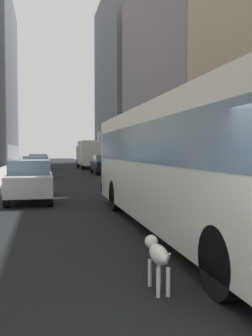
{
  "coord_description": "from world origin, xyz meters",
  "views": [
    {
      "loc": [
        -2.27,
        -2.88,
        1.99
      ],
      "look_at": [
        0.48,
        9.71,
        1.4
      ],
      "focal_mm": 40.52,
      "sensor_mm": 36.0,
      "label": 1
    }
  ],
  "objects_px": {
    "transit_bus": "(188,159)",
    "box_truck": "(89,154)",
    "car_white_van": "(36,167)",
    "dalmatian_dog": "(157,254)",
    "car_blue_hatchback": "(38,162)",
    "car_black_suv": "(104,164)",
    "car_silver_sedan": "(30,180)"
  },
  "relations": [
    {
      "from": "box_truck",
      "to": "car_black_suv",
      "type": "bearing_deg",
      "value": -90.0
    },
    {
      "from": "transit_bus",
      "to": "car_blue_hatchback",
      "type": "relative_size",
      "value": 2.41
    },
    {
      "from": "car_silver_sedan",
      "to": "box_truck",
      "type": "relative_size",
      "value": 0.62
    },
    {
      "from": "transit_bus",
      "to": "box_truck",
      "type": "bearing_deg",
      "value": 87.29
    },
    {
      "from": "car_black_suv",
      "to": "box_truck",
      "type": "height_order",
      "value": "box_truck"
    },
    {
      "from": "car_black_suv",
      "to": "dalmatian_dog",
      "type": "bearing_deg",
      "value": -97.44
    },
    {
      "from": "box_truck",
      "to": "car_white_van",
      "type": "bearing_deg",
      "value": -110.06
    },
    {
      "from": "car_blue_hatchback",
      "to": "car_black_suv",
      "type": "distance_m",
      "value": 10.19
    },
    {
      "from": "dalmatian_dog",
      "to": "car_white_van",
      "type": "bearing_deg",
      "value": 95.44
    },
    {
      "from": "car_black_suv",
      "to": "car_white_van",
      "type": "distance_m",
      "value": 7.22
    },
    {
      "from": "transit_bus",
      "to": "box_truck",
      "type": "relative_size",
      "value": 1.54
    },
    {
      "from": "transit_bus",
      "to": "box_truck",
      "type": "distance_m",
      "value": 33.88
    },
    {
      "from": "car_white_van",
      "to": "dalmatian_dog",
      "type": "bearing_deg",
      "value": -84.56
    },
    {
      "from": "car_silver_sedan",
      "to": "box_truck",
      "type": "bearing_deg",
      "value": 78.29
    },
    {
      "from": "car_black_suv",
      "to": "car_silver_sedan",
      "type": "bearing_deg",
      "value": -109.03
    },
    {
      "from": "car_blue_hatchback",
      "to": "car_black_suv",
      "type": "bearing_deg",
      "value": -56.66
    },
    {
      "from": "transit_bus",
      "to": "car_white_van",
      "type": "bearing_deg",
      "value": 102.2
    },
    {
      "from": "transit_bus",
      "to": "car_black_suv",
      "type": "height_order",
      "value": "transit_bus"
    },
    {
      "from": "car_silver_sedan",
      "to": "box_truck",
      "type": "distance_m",
      "value": 27.6
    },
    {
      "from": "box_truck",
      "to": "transit_bus",
      "type": "bearing_deg",
      "value": -92.71
    },
    {
      "from": "car_black_suv",
      "to": "box_truck",
      "type": "bearing_deg",
      "value": 90.0
    },
    {
      "from": "car_silver_sedan",
      "to": "car_black_suv",
      "type": "distance_m",
      "value": 17.18
    },
    {
      "from": "car_silver_sedan",
      "to": "car_black_suv",
      "type": "xyz_separation_m",
      "value": [
        5.6,
        16.24,
        0.0
      ]
    },
    {
      "from": "transit_bus",
      "to": "car_silver_sedan",
      "type": "xyz_separation_m",
      "value": [
        -4.0,
        6.82,
        -0.95
      ]
    },
    {
      "from": "car_silver_sedan",
      "to": "dalmatian_dog",
      "type": "bearing_deg",
      "value": -78.6
    },
    {
      "from": "box_truck",
      "to": "dalmatian_dog",
      "type": "distance_m",
      "value": 37.67
    },
    {
      "from": "car_silver_sedan",
      "to": "car_white_van",
      "type": "xyz_separation_m",
      "value": [
        0.0,
        11.68,
        -0.0
      ]
    },
    {
      "from": "transit_bus",
      "to": "box_truck",
      "type": "xyz_separation_m",
      "value": [
        1.6,
        33.84,
        -0.11
      ]
    },
    {
      "from": "car_silver_sedan",
      "to": "dalmatian_dog",
      "type": "xyz_separation_m",
      "value": [
        2.11,
        -10.47,
        -0.31
      ]
    },
    {
      "from": "car_silver_sedan",
      "to": "dalmatian_dog",
      "type": "distance_m",
      "value": 10.69
    },
    {
      "from": "car_black_suv",
      "to": "dalmatian_dog",
      "type": "xyz_separation_m",
      "value": [
        -3.49,
        -26.71,
        -0.31
      ]
    },
    {
      "from": "car_silver_sedan",
      "to": "dalmatian_dog",
      "type": "relative_size",
      "value": 4.86
    }
  ]
}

